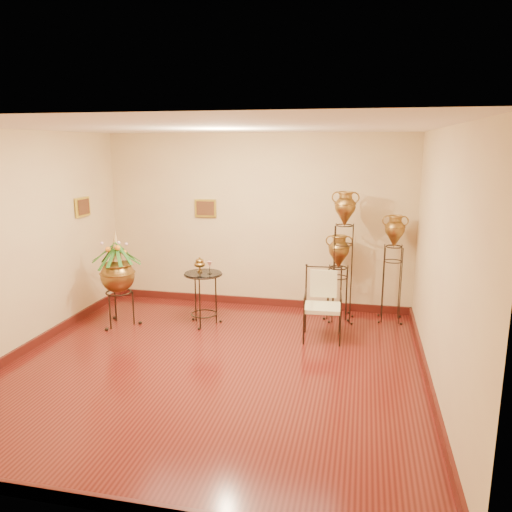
% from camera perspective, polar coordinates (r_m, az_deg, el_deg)
% --- Properties ---
extents(ground, '(5.00, 5.00, 0.00)m').
position_cam_1_polar(ground, '(6.17, -4.95, -12.53)').
color(ground, maroon).
rests_on(ground, ground).
extents(room_shell, '(5.02, 5.02, 2.81)m').
position_cam_1_polar(room_shell, '(5.66, -5.32, 3.60)').
color(room_shell, beige).
rests_on(room_shell, ground).
extents(amphora_tall, '(0.47, 0.47, 1.98)m').
position_cam_1_polar(amphora_tall, '(7.51, 9.95, 0.06)').
color(amphora_tall, black).
rests_on(amphora_tall, ground).
extents(amphora_mid, '(0.47, 0.47, 1.63)m').
position_cam_1_polar(amphora_mid, '(7.70, 15.34, -1.31)').
color(amphora_mid, black).
rests_on(amphora_mid, ground).
extents(amphora_short, '(0.45, 0.45, 1.31)m').
position_cam_1_polar(amphora_short, '(7.74, 9.35, -2.28)').
color(amphora_short, black).
rests_on(amphora_short, ground).
extents(planter_urn, '(0.93, 0.93, 1.45)m').
position_cam_1_polar(planter_urn, '(7.52, -15.56, -1.74)').
color(planter_urn, black).
rests_on(planter_urn, ground).
extents(armchair, '(0.59, 0.55, 0.99)m').
position_cam_1_polar(armchair, '(6.85, 7.63, -5.54)').
color(armchair, black).
rests_on(armchair, ground).
extents(side_table, '(0.64, 0.64, 1.00)m').
position_cam_1_polar(side_table, '(7.42, -6.00, -4.75)').
color(side_table, black).
rests_on(side_table, ground).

